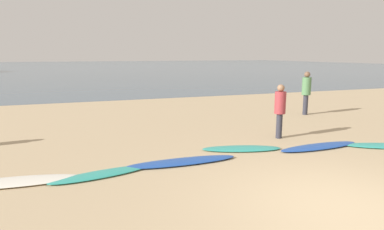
{
  "coord_description": "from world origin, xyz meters",
  "views": [
    {
      "loc": [
        -3.92,
        -3.73,
        2.39
      ],
      "look_at": [
        -0.58,
        5.46,
        0.6
      ],
      "focal_mm": 31.28,
      "sensor_mm": 36.0,
      "label": 1
    }
  ],
  "objects_px": {
    "surfboard_2": "(11,182)",
    "surfboard_4": "(182,162)",
    "surfboard_6": "(319,146)",
    "surfboard_3": "(101,174)",
    "surfboard_5": "(242,149)",
    "person_0": "(280,107)",
    "person_1": "(306,89)"
  },
  "relations": [
    {
      "from": "surfboard_2",
      "to": "surfboard_3",
      "type": "xyz_separation_m",
      "value": [
        1.61,
        -0.13,
        -0.0
      ]
    },
    {
      "from": "surfboard_5",
      "to": "surfboard_2",
      "type": "bearing_deg",
      "value": -157.53
    },
    {
      "from": "surfboard_4",
      "to": "surfboard_6",
      "type": "xyz_separation_m",
      "value": [
        3.73,
        -0.04,
        0.0
      ]
    },
    {
      "from": "surfboard_3",
      "to": "surfboard_6",
      "type": "relative_size",
      "value": 0.84
    },
    {
      "from": "person_0",
      "to": "person_1",
      "type": "height_order",
      "value": "person_1"
    },
    {
      "from": "surfboard_4",
      "to": "surfboard_6",
      "type": "height_order",
      "value": "same"
    },
    {
      "from": "surfboard_3",
      "to": "person_1",
      "type": "distance_m",
      "value": 9.39
    },
    {
      "from": "surfboard_2",
      "to": "person_0",
      "type": "distance_m",
      "value": 6.88
    },
    {
      "from": "surfboard_5",
      "to": "surfboard_4",
      "type": "bearing_deg",
      "value": -147.75
    },
    {
      "from": "surfboard_4",
      "to": "person_1",
      "type": "relative_size",
      "value": 1.49
    },
    {
      "from": "surfboard_2",
      "to": "surfboard_4",
      "type": "relative_size",
      "value": 0.98
    },
    {
      "from": "surfboard_4",
      "to": "surfboard_5",
      "type": "distance_m",
      "value": 1.83
    },
    {
      "from": "surfboard_2",
      "to": "surfboard_3",
      "type": "height_order",
      "value": "surfboard_2"
    },
    {
      "from": "surfboard_2",
      "to": "surfboard_3",
      "type": "relative_size",
      "value": 1.25
    },
    {
      "from": "surfboard_2",
      "to": "surfboard_4",
      "type": "xyz_separation_m",
      "value": [
        3.36,
        0.04,
        0.0
      ]
    },
    {
      "from": "surfboard_5",
      "to": "surfboard_6",
      "type": "relative_size",
      "value": 0.84
    },
    {
      "from": "surfboard_4",
      "to": "surfboard_5",
      "type": "height_order",
      "value": "surfboard_4"
    },
    {
      "from": "surfboard_2",
      "to": "surfboard_6",
      "type": "relative_size",
      "value": 1.05
    },
    {
      "from": "surfboard_5",
      "to": "surfboard_6",
      "type": "xyz_separation_m",
      "value": [
        1.96,
        -0.54,
        0.01
      ]
    },
    {
      "from": "surfboard_5",
      "to": "person_1",
      "type": "distance_m",
      "value": 6.06
    },
    {
      "from": "surfboard_5",
      "to": "person_1",
      "type": "height_order",
      "value": "person_1"
    },
    {
      "from": "surfboard_2",
      "to": "surfboard_5",
      "type": "xyz_separation_m",
      "value": [
        5.13,
        0.54,
        -0.0
      ]
    },
    {
      "from": "surfboard_6",
      "to": "surfboard_4",
      "type": "bearing_deg",
      "value": 177.36
    },
    {
      "from": "surfboard_4",
      "to": "surfboard_6",
      "type": "relative_size",
      "value": 1.07
    },
    {
      "from": "surfboard_4",
      "to": "person_1",
      "type": "xyz_separation_m",
      "value": [
        6.55,
        4.09,
        0.97
      ]
    },
    {
      "from": "surfboard_3",
      "to": "surfboard_4",
      "type": "xyz_separation_m",
      "value": [
        1.76,
        0.17,
        0.01
      ]
    },
    {
      "from": "surfboard_3",
      "to": "person_1",
      "type": "bearing_deg",
      "value": 16.3
    },
    {
      "from": "surfboard_2",
      "to": "person_1",
      "type": "xyz_separation_m",
      "value": [
        9.91,
        4.13,
        0.97
      ]
    },
    {
      "from": "surfboard_2",
      "to": "surfboard_4",
      "type": "bearing_deg",
      "value": 6.25
    },
    {
      "from": "surfboard_2",
      "to": "surfboard_3",
      "type": "distance_m",
      "value": 1.61
    },
    {
      "from": "surfboard_3",
      "to": "surfboard_6",
      "type": "bearing_deg",
      "value": -9.47
    },
    {
      "from": "person_0",
      "to": "person_1",
      "type": "bearing_deg",
      "value": 66.04
    }
  ]
}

